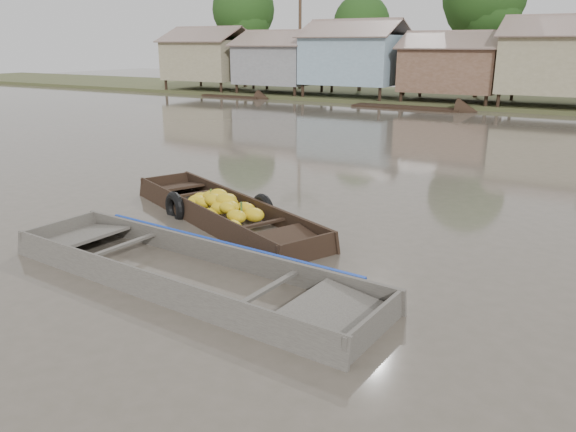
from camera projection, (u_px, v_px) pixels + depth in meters
The scene contains 3 objects.
ground at pixel (229, 271), 9.80m from camera, with size 120.00×120.00×0.00m, color #514B3E.
banana_boat at pixel (221, 210), 12.62m from camera, with size 6.38×3.97×0.86m.
viewer_boat at pixel (189, 278), 9.37m from camera, with size 7.18×2.39×0.57m.
Camera 1 is at (5.43, -7.35, 3.81)m, focal length 35.00 mm.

